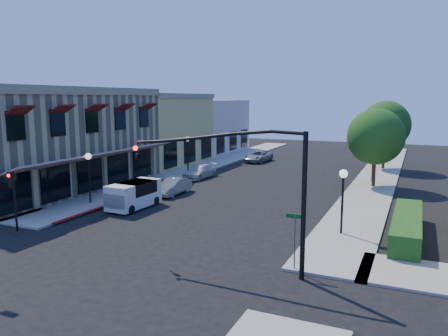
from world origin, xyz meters
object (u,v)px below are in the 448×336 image
at_px(secondary_signal, 13,190).
at_px(lamppost_left_near, 89,165).
at_px(street_tree_b, 385,125).
at_px(signal_mast_arm, 253,176).
at_px(parked_car_b, 173,187).
at_px(parked_car_a, 151,187).
at_px(lamppost_right_far, 373,152).
at_px(parked_car_c, 199,171).
at_px(parked_car_d, 258,156).
at_px(white_van, 133,193).
at_px(street_tree_a, 376,137).
at_px(street_name_sign, 295,232).
at_px(lamppost_right_near, 343,185).
at_px(lamppost_left_far, 188,145).

distance_m(secondary_signal, lamppost_left_near, 6.63).
xyz_separation_m(street_tree_b, lamppost_left_near, (-17.30, -24.00, -1.81)).
height_order(signal_mast_arm, parked_car_b, signal_mast_arm).
relative_size(lamppost_left_near, parked_car_a, 0.92).
height_order(lamppost_right_far, parked_car_b, lamppost_right_far).
relative_size(secondary_signal, parked_car_c, 0.79).
bearing_deg(signal_mast_arm, lamppost_left_near, 155.63).
bearing_deg(parked_car_d, parked_car_c, -92.50).
bearing_deg(white_van, street_tree_a, 44.71).
distance_m(street_name_sign, parked_car_a, 16.88).
height_order(street_tree_a, white_van, street_tree_a).
bearing_deg(lamppost_right_far, lamppost_right_near, -90.00).
xyz_separation_m(secondary_signal, street_name_sign, (15.50, 0.79, -0.62)).
xyz_separation_m(lamppost_left_far, parked_car_c, (2.30, -2.00, -2.13)).
relative_size(street_name_sign, parked_car_c, 0.60).
height_order(parked_car_a, parked_car_b, parked_car_a).
height_order(lamppost_left_near, lamppost_right_far, same).
xyz_separation_m(lamppost_left_far, parked_car_d, (3.70, 10.00, -2.09)).
bearing_deg(lamppost_right_near, white_van, 178.84).
height_order(signal_mast_arm, street_name_sign, signal_mast_arm).
bearing_deg(secondary_signal, parked_car_b, 74.81).
height_order(street_tree_a, secondary_signal, street_tree_a).
relative_size(street_tree_a, white_van, 1.61).
bearing_deg(parked_car_b, signal_mast_arm, -46.45).
bearing_deg(signal_mast_arm, lamppost_right_far, 83.30).
bearing_deg(parked_car_c, parked_car_a, -86.49).
xyz_separation_m(lamppost_left_far, lamppost_right_far, (17.00, 2.00, 0.00)).
xyz_separation_m(street_name_sign, lamppost_right_near, (1.00, 5.80, 1.04)).
height_order(lamppost_left_near, parked_car_d, lamppost_left_near).
bearing_deg(street_name_sign, lamppost_right_near, 80.22).
relative_size(street_tree_a, signal_mast_arm, 0.81).
relative_size(lamppost_left_near, lamppost_right_far, 1.00).
distance_m(lamppost_left_near, white_van, 3.85).
distance_m(parked_car_a, parked_car_b, 1.68).
bearing_deg(lamppost_left_near, street_tree_b, 54.21).
height_order(street_name_sign, lamppost_left_far, lamppost_left_far).
relative_size(lamppost_left_far, lamppost_right_far, 1.00).
bearing_deg(parked_car_a, secondary_signal, -106.91).
xyz_separation_m(street_tree_b, street_name_sign, (-1.30, -29.80, -2.85)).
distance_m(lamppost_left_near, lamppost_right_near, 17.00).
bearing_deg(parked_car_b, street_tree_a, 33.99).
height_order(street_tree_a, parked_car_d, street_tree_a).
bearing_deg(street_tree_b, street_tree_a, -90.00).
distance_m(parked_car_c, parked_car_d, 12.08).
bearing_deg(street_name_sign, secondary_signal, -177.07).
xyz_separation_m(street_tree_b, lamppost_left_far, (-17.30, -10.00, -1.81)).
bearing_deg(lamppost_left_far, parked_car_a, -77.05).
bearing_deg(lamppost_right_far, street_tree_b, 87.85).
bearing_deg(lamppost_right_far, street_tree_a, -81.47).
bearing_deg(signal_mast_arm, street_tree_a, 81.83).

